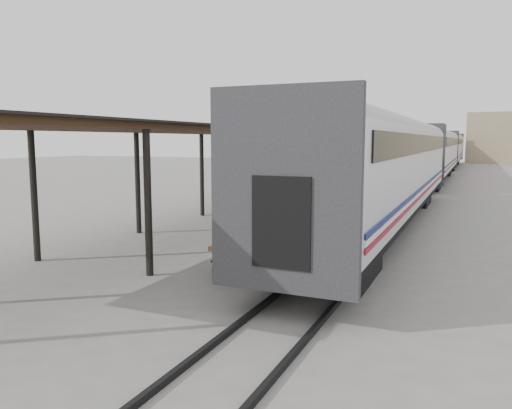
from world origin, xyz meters
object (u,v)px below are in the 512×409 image
object	(u,v)px
baggage_cart	(249,248)
pedestrian	(317,186)
luggage_tug	(331,185)
porter	(248,211)

from	to	relation	value
baggage_cart	pedestrian	size ratio (longest dim) A/B	1.52
baggage_cart	luggage_tug	size ratio (longest dim) A/B	1.68
baggage_cart	luggage_tug	world-z (taller)	luggage_tug
luggage_tug	pedestrian	bearing A→B (deg)	-83.27
baggage_cart	porter	size ratio (longest dim) A/B	1.33
luggage_tug	porter	world-z (taller)	porter
baggage_cart	porter	world-z (taller)	porter
porter	pedestrian	size ratio (longest dim) A/B	1.14
porter	pedestrian	distance (m)	18.72
porter	pedestrian	world-z (taller)	porter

